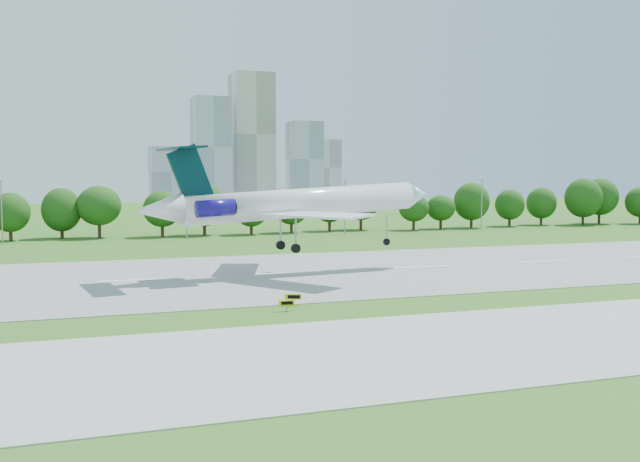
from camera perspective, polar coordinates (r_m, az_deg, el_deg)
The scene contains 9 objects.
ground at distance 67.35m, azimuth -12.87°, elevation -6.83°, with size 600.00×600.00×0.00m, color #2E5F19.
runway at distance 91.90m, azimuth -14.58°, elevation -3.84°, with size 400.00×45.00×0.08m, color gray.
taxiway at distance 49.94m, azimuth -10.58°, elevation -10.71°, with size 400.00×23.00×0.08m, color #ADADA8.
tree_line at distance 158.02m, azimuth -16.55°, elevation 1.75°, with size 288.40×8.40×10.40m.
light_poles at distance 147.93m, azimuth -17.35°, elevation 1.62°, with size 175.90×0.25×12.19m.
skyline at distance 469.07m, azimuth -5.92°, elevation 6.51°, with size 127.00×52.00×80.00m.
airliner at distance 94.42m, azimuth -2.52°, elevation 2.28°, with size 42.27×30.51×13.99m.
taxi_sign_centre at distance 69.07m, azimuth -2.69°, elevation -5.78°, with size 1.53×0.38×1.07m.
taxi_sign_right at distance 72.06m, azimuth -2.16°, elevation -5.29°, with size 1.64×0.74×1.17m.
Camera 1 is at (-7.00, -65.72, 12.99)m, focal length 40.00 mm.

